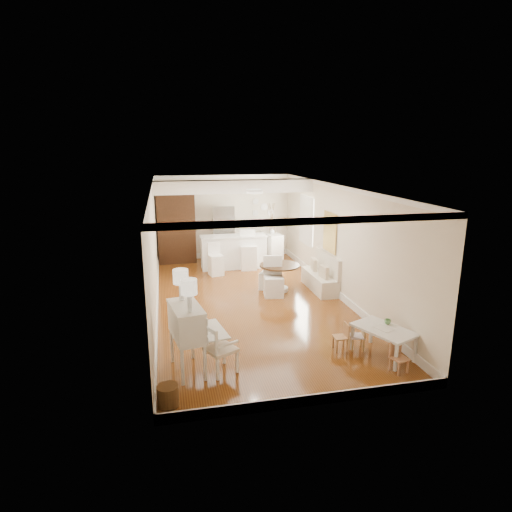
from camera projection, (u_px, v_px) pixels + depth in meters
name	position (u px, v px, depth m)	size (l,w,h in m)	color
room	(249.00, 220.00, 10.37)	(9.00, 9.04, 2.82)	brown
secretary_bureau	(187.00, 339.00, 7.13)	(0.92, 0.94, 1.18)	silver
gustavian_armchair	(221.00, 348.00, 7.14)	(0.50, 0.50, 0.87)	white
wicker_basket	(168.00, 396.00, 6.26)	(0.32, 0.32, 0.32)	brown
kids_table	(383.00, 342.00, 7.73)	(0.64, 1.07, 0.54)	silver
kids_chair_a	(341.00, 337.00, 7.96)	(0.26, 0.26, 0.53)	tan
kids_chair_b	(357.00, 336.00, 7.99)	(0.26, 0.26, 0.54)	#A9824D
kids_chair_c	(400.00, 358.00, 7.17)	(0.25, 0.25, 0.52)	#B27651
banquette	(320.00, 272.00, 11.30)	(0.52, 1.60, 0.98)	silver
dining_table	(279.00, 278.00, 11.24)	(1.05, 1.05, 0.72)	#402714
slip_chair_near	(274.00, 277.00, 10.82)	(0.48, 0.50, 1.01)	white
slip_chair_far	(269.00, 272.00, 11.38)	(0.43, 0.45, 0.90)	white
breakfast_counter	(234.00, 252.00, 13.37)	(2.05, 0.65, 1.03)	white
bar_stool_left	(216.00, 259.00, 12.59)	(0.38, 0.38, 0.96)	white
bar_stool_right	(248.00, 250.00, 13.19)	(0.48, 0.48, 1.21)	white
pantry_cabinet	(176.00, 228.00, 13.89)	(1.20, 0.60, 2.30)	#381E11
fridge	(234.00, 233.00, 14.31)	(0.75, 0.65, 1.80)	silver
sideboard	(272.00, 247.00, 14.19)	(0.44, 0.98, 0.94)	silver
pencil_cup	(388.00, 322.00, 7.84)	(0.12, 0.12, 0.09)	#64A45F
branch_vase	(272.00, 231.00, 14.04)	(0.16, 0.16, 0.17)	white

